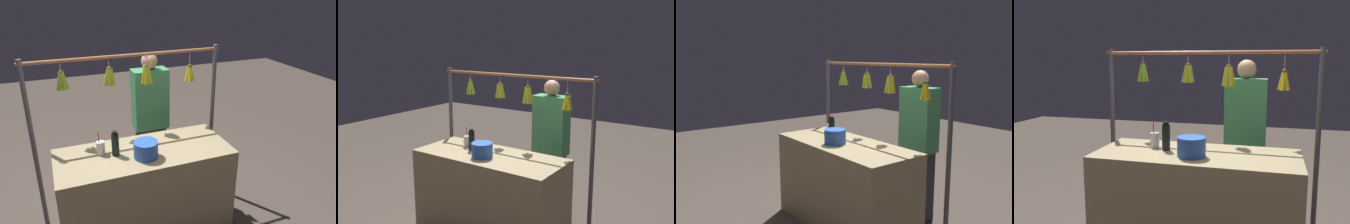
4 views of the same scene
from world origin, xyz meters
TOP-DOWN VIEW (x-y plane):
  - market_counter at (0.00, 0.00)m, footprint 1.57×0.66m
  - display_rack at (0.00, -0.44)m, footprint 1.91×0.11m
  - water_bottle at (0.25, -0.02)m, footprint 0.07×0.07m
  - blue_bucket at (0.01, 0.10)m, footprint 0.21×0.21m
  - drink_cup at (0.37, -0.08)m, footprint 0.08×0.08m
  - vendor_person at (-0.31, -0.75)m, footprint 0.38×0.21m

SIDE VIEW (x-z plane):
  - market_counter at x=0.00m, z-range 0.00..0.90m
  - vendor_person at x=-0.31m, z-range -0.01..1.61m
  - drink_cup at x=0.37m, z-range 0.86..1.07m
  - blue_bucket at x=0.01m, z-range 0.90..1.05m
  - water_bottle at x=0.25m, z-range 0.90..1.13m
  - display_rack at x=0.00m, z-range 0.35..2.06m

